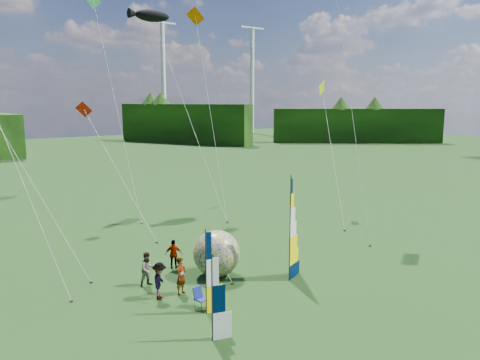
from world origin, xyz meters
TOP-DOWN VIEW (x-y plane):
  - ground at (0.00, 0.00)m, footprint 220.00×220.00m
  - treeline_ring at (0.00, 0.00)m, footprint 210.00×210.00m
  - turbine_left at (70.00, 95.00)m, footprint 8.00×1.20m
  - turbine_right at (45.00, 102.00)m, footprint 8.00×1.20m
  - feather_banner_main at (1.24, 2.61)m, footprint 1.40×0.66m
  - side_banner_left at (-4.43, 1.87)m, footprint 1.06×0.18m
  - side_banner_far at (-5.51, -0.30)m, footprint 1.01×0.37m
  - bol_inflatable at (-1.48, 5.50)m, footprint 2.66×2.66m
  - spectator_a at (-4.25, 4.50)m, footprint 0.82×0.72m
  - spectator_b at (-5.12, 6.46)m, footprint 0.90×0.49m
  - spectator_c at (-5.37, 4.62)m, footprint 1.05×1.20m
  - spectator_d at (-2.83, 7.90)m, footprint 1.05×0.88m
  - camp_chair at (-4.28, 2.56)m, footprint 0.68×0.68m
  - kite_whale at (5.31, 20.35)m, footprint 9.25×15.69m
  - kite_rainbow_delta at (-9.76, 11.84)m, footprint 12.49×13.47m
  - kite_parafoil at (10.97, 7.10)m, footprint 10.40×12.59m
  - small_kite_red at (-2.34, 17.01)m, footprint 6.82×11.04m
  - small_kite_orange at (6.28, 18.07)m, footprint 6.91×10.52m
  - small_kite_yellow at (13.12, 10.73)m, footprint 9.51×10.79m
  - small_kite_pink at (-10.69, 9.68)m, footprint 7.50×9.25m
  - small_kite_green at (0.24, 23.49)m, footprint 5.44×13.75m

SIDE VIEW (x-z plane):
  - ground at x=0.00m, z-range 0.00..0.00m
  - camp_chair at x=-4.28m, z-range 0.00..0.99m
  - spectator_d at x=-2.83m, z-range 0.00..1.69m
  - spectator_b at x=-5.12m, z-range 0.00..1.79m
  - spectator_c at x=-5.37m, z-range 0.00..1.82m
  - spectator_a at x=-4.25m, z-range 0.00..1.88m
  - bol_inflatable at x=-1.48m, z-range 0.00..2.55m
  - side_banner_far at x=-5.51m, z-range 0.00..3.48m
  - side_banner_left at x=-4.43m, z-range 0.00..3.81m
  - feather_banner_main at x=1.24m, z-range 0.00..5.51m
  - treeline_ring at x=0.00m, z-range 0.00..8.00m
  - small_kite_red at x=-2.34m, z-range 0.00..9.86m
  - small_kite_yellow at x=13.12m, z-range 0.00..11.67m
  - kite_rainbow_delta at x=-9.76m, z-range 0.00..14.55m
  - small_kite_pink at x=-10.69m, z-range 0.00..16.07m
  - small_kite_orange at x=6.28m, z-range 0.00..18.07m
  - kite_whale at x=5.31m, z-range 0.00..19.01m
  - small_kite_green at x=0.24m, z-range 0.00..19.81m
  - kite_parafoil at x=10.97m, z-range 0.00..19.92m
  - turbine_left at x=70.00m, z-range 0.00..30.00m
  - turbine_right at x=45.00m, z-range 0.00..30.00m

